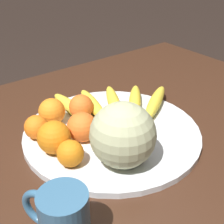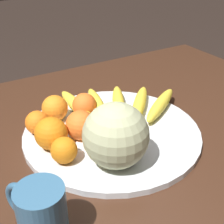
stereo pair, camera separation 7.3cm
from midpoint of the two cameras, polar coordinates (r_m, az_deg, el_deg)
name	(u,v)px [view 2 (the right image)]	position (r m, az deg, el deg)	size (l,w,h in m)	color
kitchen_table	(124,166)	(0.83, 4.67, -9.90)	(1.22, 0.91, 0.72)	#3D2316
fruit_bowl	(112,132)	(0.76, 2.75, -3.79)	(0.43, 0.43, 0.01)	silver
melon	(116,135)	(0.62, 4.08, -4.41)	(0.13, 0.13, 0.13)	#B2B789
banana_bunch	(120,104)	(0.83, 3.94, 1.33)	(0.30, 0.27, 0.03)	#473819
orange_front_left	(55,108)	(0.79, -7.83, 0.64)	(0.07, 0.07, 0.07)	orange
orange_front_right	(123,124)	(0.73, 4.83, -2.24)	(0.06, 0.06, 0.06)	orange
orange_mid_center	(37,122)	(0.74, -10.82, -1.97)	(0.06, 0.06, 0.06)	orange
orange_back_left	(81,125)	(0.71, -2.85, -2.50)	(0.07, 0.07, 0.07)	orange
orange_back_right	(84,105)	(0.80, -2.48, 1.22)	(0.06, 0.06, 0.06)	orange
orange_top_small	(51,133)	(0.68, -8.10, -4.00)	(0.07, 0.07, 0.07)	orange
orange_side_extra	(64,150)	(0.64, -5.58, -7.08)	(0.06, 0.06, 0.06)	orange
produce_tag	(70,143)	(0.71, -4.74, -5.69)	(0.10, 0.09, 0.00)	white
ceramic_mug	(41,215)	(0.51, -8.71, -18.28)	(0.08, 0.11, 0.11)	#386689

